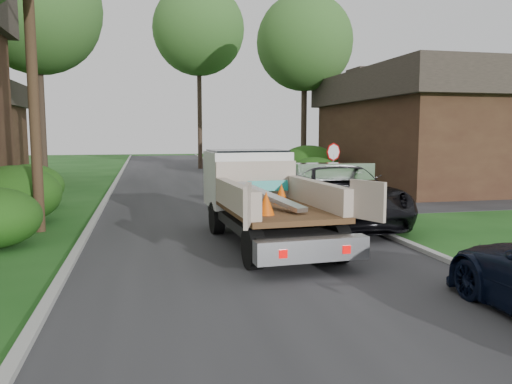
{
  "coord_description": "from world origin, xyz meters",
  "views": [
    {
      "loc": [
        -2.47,
        -10.47,
        2.88
      ],
      "look_at": [
        0.64,
        3.35,
        1.2
      ],
      "focal_mm": 35.0,
      "sensor_mm": 36.0,
      "label": 1
    }
  ],
  "objects_px": {
    "house_right": "(435,128)",
    "tree_left_far": "(37,10)",
    "stop_sign": "(333,160)",
    "tree_right_far": "(305,43)",
    "black_pickup": "(338,194)",
    "flatbed_truck": "(258,191)",
    "utility_pole": "(32,51)",
    "tree_center_far": "(199,30)"
  },
  "relations": [
    {
      "from": "house_right",
      "to": "tree_left_far",
      "type": "xyz_separation_m",
      "value": [
        -20.5,
        3.0,
        5.82
      ]
    },
    {
      "from": "stop_sign",
      "to": "tree_right_far",
      "type": "xyz_separation_m",
      "value": [
        2.3,
        11.0,
        6.7
      ]
    },
    {
      "from": "black_pickup",
      "to": "tree_right_far",
      "type": "bearing_deg",
      "value": 80.8
    },
    {
      "from": "flatbed_truck",
      "to": "black_pickup",
      "type": "bearing_deg",
      "value": 27.45
    },
    {
      "from": "stop_sign",
      "to": "flatbed_truck",
      "type": "height_order",
      "value": "stop_sign"
    },
    {
      "from": "utility_pole",
      "to": "black_pickup",
      "type": "distance_m",
      "value": 10.03
    },
    {
      "from": "house_right",
      "to": "tree_right_far",
      "type": "relative_size",
      "value": 1.13
    },
    {
      "from": "house_right",
      "to": "tree_center_far",
      "type": "xyz_separation_m",
      "value": [
        -11.0,
        16.0,
        7.82
      ]
    },
    {
      "from": "stop_sign",
      "to": "tree_center_far",
      "type": "height_order",
      "value": "tree_center_far"
    },
    {
      "from": "tree_right_far",
      "to": "utility_pole",
      "type": "bearing_deg",
      "value": -130.84
    },
    {
      "from": "tree_left_far",
      "to": "tree_right_far",
      "type": "relative_size",
      "value": 1.06
    },
    {
      "from": "stop_sign",
      "to": "tree_center_far",
      "type": "relative_size",
      "value": 0.17
    },
    {
      "from": "utility_pole",
      "to": "tree_right_far",
      "type": "distance_m",
      "value": 20.12
    },
    {
      "from": "stop_sign",
      "to": "tree_center_far",
      "type": "bearing_deg",
      "value": 98.66
    },
    {
      "from": "stop_sign",
      "to": "tree_left_far",
      "type": "relative_size",
      "value": 0.2
    },
    {
      "from": "utility_pole",
      "to": "tree_right_far",
      "type": "xyz_separation_m",
      "value": [
        12.98,
        15.02,
        3.31
      ]
    },
    {
      "from": "stop_sign",
      "to": "house_right",
      "type": "relative_size",
      "value": 0.19
    },
    {
      "from": "utility_pole",
      "to": "tree_left_far",
      "type": "height_order",
      "value": "tree_left_far"
    },
    {
      "from": "tree_center_far",
      "to": "flatbed_truck",
      "type": "relative_size",
      "value": 2.27
    },
    {
      "from": "house_right",
      "to": "tree_center_far",
      "type": "bearing_deg",
      "value": 124.51
    },
    {
      "from": "utility_pole",
      "to": "tree_left_far",
      "type": "xyz_separation_m",
      "value": [
        -2.02,
        12.02,
        3.81
      ]
    },
    {
      "from": "tree_left_far",
      "to": "tree_center_far",
      "type": "bearing_deg",
      "value": 53.84
    },
    {
      "from": "stop_sign",
      "to": "tree_left_far",
      "type": "xyz_separation_m",
      "value": [
        -12.7,
        8.0,
        7.2
      ]
    },
    {
      "from": "utility_pole",
      "to": "flatbed_truck",
      "type": "bearing_deg",
      "value": -20.78
    },
    {
      "from": "house_right",
      "to": "tree_left_far",
      "type": "distance_m",
      "value": 21.52
    },
    {
      "from": "tree_right_far",
      "to": "black_pickup",
      "type": "bearing_deg",
      "value": -104.12
    },
    {
      "from": "tree_left_far",
      "to": "utility_pole",
      "type": "bearing_deg",
      "value": -80.46
    },
    {
      "from": "black_pickup",
      "to": "stop_sign",
      "type": "bearing_deg",
      "value": 75.35
    },
    {
      "from": "tree_left_far",
      "to": "flatbed_truck",
      "type": "xyz_separation_m",
      "value": [
        8.04,
        -14.3,
        -7.68
      ]
    },
    {
      "from": "tree_left_far",
      "to": "tree_center_far",
      "type": "relative_size",
      "value": 0.84
    },
    {
      "from": "utility_pole",
      "to": "tree_center_far",
      "type": "height_order",
      "value": "tree_center_far"
    },
    {
      "from": "utility_pole",
      "to": "tree_center_far",
      "type": "distance_m",
      "value": 26.75
    },
    {
      "from": "tree_right_far",
      "to": "tree_center_far",
      "type": "bearing_deg",
      "value": 118.81
    },
    {
      "from": "stop_sign",
      "to": "flatbed_truck",
      "type": "xyz_separation_m",
      "value": [
        -4.66,
        -6.3,
        -0.48
      ]
    },
    {
      "from": "stop_sign",
      "to": "tree_left_far",
      "type": "bearing_deg",
      "value": 147.79
    },
    {
      "from": "utility_pole",
      "to": "black_pickup",
      "type": "bearing_deg",
      "value": -3.03
    },
    {
      "from": "tree_center_far",
      "to": "tree_right_far",
      "type": "bearing_deg",
      "value": -61.19
    },
    {
      "from": "utility_pole",
      "to": "tree_right_far",
      "type": "relative_size",
      "value": 0.87
    },
    {
      "from": "utility_pole",
      "to": "stop_sign",
      "type": "bearing_deg",
      "value": 20.62
    },
    {
      "from": "tree_left_far",
      "to": "flatbed_truck",
      "type": "bearing_deg",
      "value": -60.65
    },
    {
      "from": "utility_pole",
      "to": "house_right",
      "type": "bearing_deg",
      "value": 26.01
    },
    {
      "from": "stop_sign",
      "to": "tree_right_far",
      "type": "relative_size",
      "value": 0.22
    }
  ]
}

